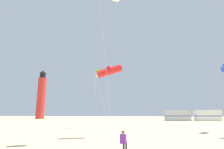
# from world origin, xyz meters

# --- Properties ---
(kite_flyer_standing) EXTENTS (0.44, 0.56, 1.16)m
(kite_flyer_standing) POSITION_xyz_m (0.51, 4.19, 0.61)
(kite_flyer_standing) COLOR #722D99
(kite_flyer_standing) RESTS_ON ground
(kite_tube_scarlet) EXTENTS (2.94, 2.41, 6.85)m
(kite_tube_scarlet) POSITION_xyz_m (-0.82, 10.37, 6.15)
(kite_tube_scarlet) COLOR silver
(kite_tube_scarlet) RESTS_ON ground
(kite_box_lime) EXTENTS (2.38, 2.23, 8.74)m
(kite_box_lime) POSITION_xyz_m (-3.35, 20.95, 8.15)
(kite_box_lime) COLOR silver
(kite_box_lime) RESTS_ON ground
(lighthouse_distant) EXTENTS (2.80, 2.80, 16.80)m
(lighthouse_distant) POSITION_xyz_m (-28.06, 56.05, 7.84)
(lighthouse_distant) COLOR red
(lighthouse_distant) RESTS_ON ground
(rv_van_silver) EXTENTS (6.45, 2.36, 2.80)m
(rv_van_silver) POSITION_xyz_m (14.49, 44.48, 1.39)
(rv_van_silver) COLOR #B7BABF
(rv_van_silver) RESTS_ON ground
(rv_van_white) EXTENTS (6.56, 2.68, 2.80)m
(rv_van_white) POSITION_xyz_m (22.16, 44.42, 1.39)
(rv_van_white) COLOR white
(rv_van_white) RESTS_ON ground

